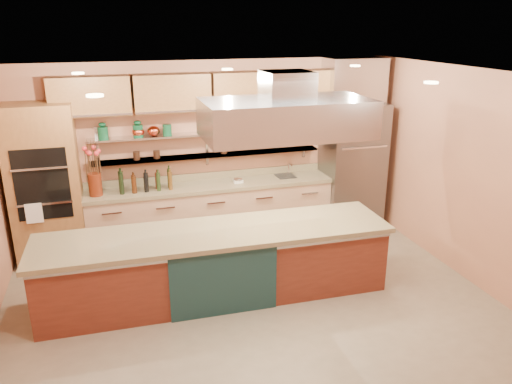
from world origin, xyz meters
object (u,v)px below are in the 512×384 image
object	(u,v)px
green_canister	(167,130)
kitchen_scale	(238,180)
flower_vase	(95,184)
island	(216,264)
refrigerator	(352,165)
copper_kettle	(154,131)

from	to	relation	value
green_canister	kitchen_scale	bearing A→B (deg)	-11.95
kitchen_scale	green_canister	bearing A→B (deg)	159.28
flower_vase	green_canister	distance (m)	1.33
island	flower_vase	xyz separation A→B (m)	(-1.41, 1.71, 0.65)
refrigerator	kitchen_scale	world-z (taller)	refrigerator
refrigerator	copper_kettle	world-z (taller)	refrigerator
refrigerator	copper_kettle	distance (m)	3.31
island	green_canister	size ratio (longest dim) A/B	26.66
kitchen_scale	copper_kettle	distance (m)	1.50
island	copper_kettle	distance (m)	2.40
refrigerator	island	size ratio (longest dim) A/B	0.49
green_canister	refrigerator	bearing A→B (deg)	-4.36
kitchen_scale	copper_kettle	bearing A→B (deg)	161.19
flower_vase	kitchen_scale	world-z (taller)	flower_vase
refrigerator	green_canister	xyz separation A→B (m)	(-3.02, 0.23, 0.75)
kitchen_scale	flower_vase	bearing A→B (deg)	171.24
refrigerator	kitchen_scale	distance (m)	1.98
flower_vase	kitchen_scale	xyz separation A→B (m)	(2.15, 0.00, -0.13)
kitchen_scale	green_canister	distance (m)	1.34
kitchen_scale	green_canister	xyz separation A→B (m)	(-1.04, 0.22, 0.82)
island	green_canister	distance (m)	2.37
flower_vase	copper_kettle	size ratio (longest dim) A/B	1.79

